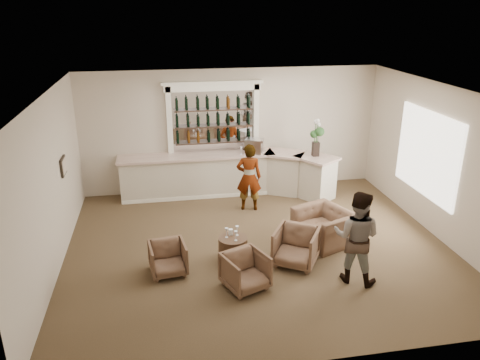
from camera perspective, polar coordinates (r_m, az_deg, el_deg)
name	(u,v)px	position (r m, az deg, el deg)	size (l,w,h in m)	color
ground	(258,246)	(10.09, 2.22, -8.10)	(8.00, 8.00, 0.00)	brown
room_shell	(260,131)	(9.90, 2.46, 5.93)	(8.04, 7.02, 3.32)	beige
bar_counter	(229,174)	(12.52, -1.37, 0.68)	(5.72, 1.80, 1.14)	beige
back_bar_alcove	(213,118)	(12.45, -3.27, 7.55)	(2.64, 0.25, 3.00)	white
cocktail_table	(233,249)	(9.49, -0.88, -8.38)	(0.59, 0.59, 0.50)	#4E3721
sommelier	(249,177)	(11.52, 1.09, 0.33)	(0.62, 0.41, 1.70)	gray
guest	(356,237)	(8.81, 14.01, -6.78)	(0.86, 0.67, 1.78)	gray
armchair_left	(168,258)	(9.13, -8.78, -9.42)	(0.67, 0.69, 0.63)	brown
armchair_center	(245,271)	(8.60, 0.66, -11.05)	(0.72, 0.74, 0.68)	brown
armchair_right	(296,247)	(9.37, 6.83, -8.07)	(0.80, 0.83, 0.75)	brown
armchair_far	(324,227)	(10.26, 10.19, -5.60)	(1.14, 0.99, 0.74)	brown
espresso_machine	(254,146)	(12.39, 1.72, 4.16)	(0.44, 0.37, 0.39)	silver
flower_vase	(316,135)	(12.21, 9.30, 5.41)	(0.26, 0.26, 0.98)	black
wine_glass_bar_left	(241,150)	(12.30, 0.14, 3.62)	(0.07, 0.07, 0.21)	white
wine_glass_bar_right	(255,149)	(12.42, 1.85, 3.77)	(0.07, 0.07, 0.21)	white
wine_glass_tbl_a	(227,233)	(9.33, -1.65, -6.45)	(0.07, 0.07, 0.21)	white
wine_glass_tbl_b	(237,231)	(9.40, -0.36, -6.21)	(0.07, 0.07, 0.21)	white
wine_glass_tbl_c	(236,236)	(9.21, -0.51, -6.82)	(0.07, 0.07, 0.21)	white
napkin_holder	(231,232)	(9.46, -1.14, -6.35)	(0.08, 0.08, 0.12)	white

